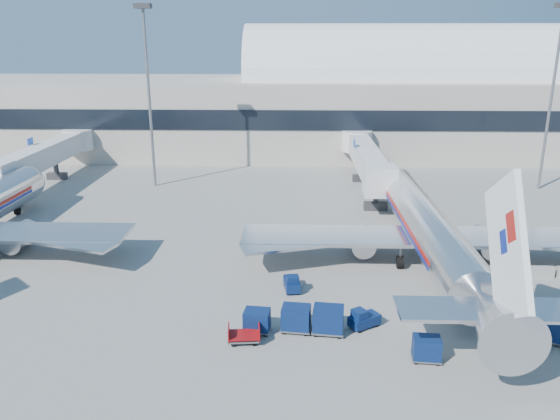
{
  "coord_description": "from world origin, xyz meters",
  "views": [
    {
      "loc": [
        -1.42,
        -39.24,
        18.43
      ],
      "look_at": [
        -2.78,
        6.0,
        4.27
      ],
      "focal_mm": 35.0,
      "sensor_mm": 36.0,
      "label": 1
    }
  ],
  "objects_px": {
    "airliner_main": "(431,232)",
    "cart_solo_far": "(559,331)",
    "mast_west": "(147,70)",
    "cart_train_a": "(328,320)",
    "cart_solo_near": "(427,348)",
    "cart_open_red": "(244,336)",
    "barrier_near": "(535,272)",
    "cart_train_c": "(257,320)",
    "tug_right": "(472,308)",
    "tug_left": "(292,283)",
    "cart_train_b": "(296,318)",
    "tug_lead": "(363,319)",
    "jetbridge_mid": "(47,154)",
    "jetbridge_near": "(365,156)",
    "mast_east": "(555,71)"
  },
  "relations": [
    {
      "from": "cart_train_b",
      "to": "cart_solo_far",
      "type": "height_order",
      "value": "cart_train_b"
    },
    {
      "from": "cart_solo_far",
      "to": "cart_solo_near",
      "type": "bearing_deg",
      "value": -134.23
    },
    {
      "from": "barrier_near",
      "to": "tug_right",
      "type": "distance_m",
      "value": 9.71
    },
    {
      "from": "cart_open_red",
      "to": "tug_right",
      "type": "bearing_deg",
      "value": 8.72
    },
    {
      "from": "airliner_main",
      "to": "tug_lead",
      "type": "height_order",
      "value": "airliner_main"
    },
    {
      "from": "mast_west",
      "to": "cart_train_a",
      "type": "xyz_separation_m",
      "value": [
        20.78,
        -37.33,
        -13.82
      ]
    },
    {
      "from": "mast_east",
      "to": "tug_lead",
      "type": "relative_size",
      "value": 9.69
    },
    {
      "from": "cart_train_b",
      "to": "cart_train_a",
      "type": "bearing_deg",
      "value": 1.0
    },
    {
      "from": "airliner_main",
      "to": "cart_solo_near",
      "type": "distance_m",
      "value": 15.43
    },
    {
      "from": "tug_left",
      "to": "cart_train_a",
      "type": "xyz_separation_m",
      "value": [
        2.45,
        -6.24,
        0.34
      ]
    },
    {
      "from": "barrier_near",
      "to": "tug_left",
      "type": "relative_size",
      "value": 1.33
    },
    {
      "from": "tug_lead",
      "to": "cart_solo_near",
      "type": "distance_m",
      "value": 5.08
    },
    {
      "from": "airliner_main",
      "to": "cart_solo_far",
      "type": "bearing_deg",
      "value": -67.24
    },
    {
      "from": "cart_train_b",
      "to": "jetbridge_near",
      "type": "bearing_deg",
      "value": 83.71
    },
    {
      "from": "tug_right",
      "to": "cart_solo_far",
      "type": "bearing_deg",
      "value": -6.01
    },
    {
      "from": "mast_east",
      "to": "tug_left",
      "type": "height_order",
      "value": "mast_east"
    },
    {
      "from": "tug_right",
      "to": "cart_solo_near",
      "type": "distance_m",
      "value": 7.23
    },
    {
      "from": "tug_lead",
      "to": "cart_train_b",
      "type": "xyz_separation_m",
      "value": [
        -4.5,
        -0.59,
        0.29
      ]
    },
    {
      "from": "mast_east",
      "to": "cart_solo_far",
      "type": "bearing_deg",
      "value": -111.11
    },
    {
      "from": "cart_solo_near",
      "to": "mast_east",
      "type": "bearing_deg",
      "value": 64.44
    },
    {
      "from": "jetbridge_near",
      "to": "cart_solo_far",
      "type": "height_order",
      "value": "jetbridge_near"
    },
    {
      "from": "tug_lead",
      "to": "cart_open_red",
      "type": "distance_m",
      "value": 8.06
    },
    {
      "from": "jetbridge_mid",
      "to": "cart_train_a",
      "type": "bearing_deg",
      "value": -47.31
    },
    {
      "from": "mast_west",
      "to": "cart_train_c",
      "type": "bearing_deg",
      "value": -66.66
    },
    {
      "from": "cart_train_b",
      "to": "barrier_near",
      "type": "bearing_deg",
      "value": 32.19
    },
    {
      "from": "barrier_near",
      "to": "cart_train_b",
      "type": "distance_m",
      "value": 21.37
    },
    {
      "from": "tug_lead",
      "to": "cart_solo_far",
      "type": "relative_size",
      "value": 1.05
    },
    {
      "from": "barrier_near",
      "to": "tug_left",
      "type": "xyz_separation_m",
      "value": [
        -19.67,
        -3.09,
        0.18
      ]
    },
    {
      "from": "cart_train_a",
      "to": "jetbridge_mid",
      "type": "bearing_deg",
      "value": 139.66
    },
    {
      "from": "airliner_main",
      "to": "jetbridge_near",
      "type": "bearing_deg",
      "value": 95.22
    },
    {
      "from": "jetbridge_near",
      "to": "mast_east",
      "type": "height_order",
      "value": "mast_east"
    },
    {
      "from": "tug_right",
      "to": "cart_open_red",
      "type": "xyz_separation_m",
      "value": [
        -15.56,
        -3.94,
        -0.22
      ]
    },
    {
      "from": "airliner_main",
      "to": "tug_left",
      "type": "xyz_separation_m",
      "value": [
        -11.67,
        -5.6,
        -2.29
      ]
    },
    {
      "from": "tug_lead",
      "to": "tug_left",
      "type": "bearing_deg",
      "value": 97.99
    },
    {
      "from": "airliner_main",
      "to": "cart_solo_near",
      "type": "height_order",
      "value": "airliner_main"
    },
    {
      "from": "airliner_main",
      "to": "mast_east",
      "type": "distance_m",
      "value": 34.51
    },
    {
      "from": "jetbridge_near",
      "to": "jetbridge_mid",
      "type": "xyz_separation_m",
      "value": [
        -42.0,
        0.0,
        0.0
      ]
    },
    {
      "from": "tug_lead",
      "to": "tug_right",
      "type": "distance_m",
      "value": 8.0
    },
    {
      "from": "cart_solo_near",
      "to": "cart_open_red",
      "type": "bearing_deg",
      "value": 175.71
    },
    {
      "from": "jetbridge_near",
      "to": "cart_train_a",
      "type": "xyz_separation_m",
      "value": [
        -6.82,
        -38.14,
        -2.96
      ]
    },
    {
      "from": "tug_left",
      "to": "cart_train_c",
      "type": "bearing_deg",
      "value": 151.76
    },
    {
      "from": "tug_lead",
      "to": "cart_open_red",
      "type": "relative_size",
      "value": 1.08
    },
    {
      "from": "cart_solo_near",
      "to": "cart_open_red",
      "type": "xyz_separation_m",
      "value": [
        -11.1,
        1.75,
        -0.41
      ]
    },
    {
      "from": "airliner_main",
      "to": "cart_open_red",
      "type": "distance_m",
      "value": 19.8
    },
    {
      "from": "barrier_near",
      "to": "jetbridge_mid",
      "type": "bearing_deg",
      "value": 151.2
    },
    {
      "from": "tug_right",
      "to": "cart_train_b",
      "type": "height_order",
      "value": "cart_train_b"
    },
    {
      "from": "cart_train_c",
      "to": "cart_solo_far",
      "type": "xyz_separation_m",
      "value": [
        19.18,
        -0.78,
        0.01
      ]
    },
    {
      "from": "airliner_main",
      "to": "cart_train_a",
      "type": "distance_m",
      "value": 15.13
    },
    {
      "from": "barrier_near",
      "to": "cart_train_c",
      "type": "xyz_separation_m",
      "value": [
        -21.89,
        -9.33,
        0.37
      ]
    },
    {
      "from": "tug_left",
      "to": "cart_solo_far",
      "type": "xyz_separation_m",
      "value": [
        16.96,
        -7.02,
        0.21
      ]
    }
  ]
}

